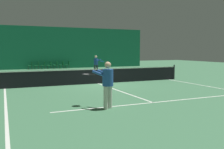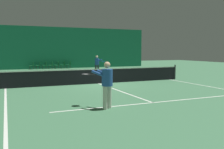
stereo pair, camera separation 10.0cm
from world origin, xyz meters
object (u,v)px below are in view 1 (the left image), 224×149
(tennis_net, at_px, (98,76))
(player_near, at_px, (107,81))
(courtside_chair_3, at_px, (50,65))
(courtside_chair_2, at_px, (44,65))
(courtside_chair_4, at_px, (56,65))
(courtside_chair_5, at_px, (62,64))
(player_far, at_px, (96,63))
(courtside_chair_0, at_px, (31,65))
(courtside_chair_6, at_px, (68,64))
(courtside_chair_1, at_px, (37,65))

(tennis_net, distance_m, player_near, 6.96)
(courtside_chair_3, bearing_deg, courtside_chair_2, -90.00)
(courtside_chair_4, bearing_deg, courtside_chair_3, -90.00)
(courtside_chair_2, bearing_deg, tennis_net, 5.36)
(tennis_net, xyz_separation_m, courtside_chair_2, (-1.33, 14.15, -0.03))
(courtside_chair_2, relative_size, courtside_chair_3, 1.00)
(courtside_chair_2, distance_m, courtside_chair_4, 1.39)
(courtside_chair_5, bearing_deg, player_near, -7.90)
(player_far, xyz_separation_m, courtside_chair_0, (-4.88, 7.87, -0.48))
(tennis_net, distance_m, courtside_chair_3, 14.16)
(tennis_net, bearing_deg, courtside_chair_6, 84.10)
(courtside_chair_1, xyz_separation_m, courtside_chair_4, (2.09, 0.00, 0.00))
(courtside_chair_4, distance_m, courtside_chair_6, 1.39)
(tennis_net, relative_size, player_near, 7.01)
(player_near, xyz_separation_m, courtside_chair_1, (0.09, 20.76, -0.51))
(courtside_chair_4, bearing_deg, courtside_chair_6, 90.00)
(courtside_chair_3, distance_m, courtside_chair_5, 1.39)
(courtside_chair_3, bearing_deg, courtside_chair_5, 90.00)
(courtside_chair_2, bearing_deg, player_near, -2.18)
(player_far, distance_m, courtside_chair_2, 8.63)
(courtside_chair_5, relative_size, courtside_chair_6, 1.00)
(tennis_net, distance_m, courtside_chair_2, 14.21)
(courtside_chair_1, bearing_deg, player_far, 27.99)
(courtside_chair_0, distance_m, courtside_chair_1, 0.70)
(courtside_chair_6, bearing_deg, courtside_chair_3, -90.00)
(courtside_chair_1, height_order, courtside_chair_4, same)
(courtside_chair_1, bearing_deg, courtside_chair_0, -90.00)
(courtside_chair_0, bearing_deg, courtside_chair_2, 90.00)
(player_far, height_order, courtside_chair_6, player_far)
(courtside_chair_0, bearing_deg, courtside_chair_5, 90.00)
(courtside_chair_3, bearing_deg, courtside_chair_6, 90.00)
(courtside_chair_1, xyz_separation_m, courtside_chair_2, (0.70, 0.00, 0.00))
(player_near, xyz_separation_m, courtside_chair_3, (1.49, 20.76, -0.51))
(courtside_chair_3, bearing_deg, courtside_chair_0, -90.00)
(courtside_chair_1, distance_m, courtside_chair_5, 2.79)
(player_far, height_order, courtside_chair_3, player_far)
(tennis_net, height_order, courtside_chair_6, tennis_net)
(tennis_net, bearing_deg, courtside_chair_2, 95.36)
(courtside_chair_4, xyz_separation_m, courtside_chair_5, (0.70, 0.00, 0.00))
(courtside_chair_3, relative_size, courtside_chair_4, 1.00)
(courtside_chair_0, height_order, courtside_chair_1, same)
(courtside_chair_3, xyz_separation_m, courtside_chair_6, (2.09, 0.00, 0.00))
(player_far, height_order, courtside_chair_2, player_far)
(courtside_chair_2, distance_m, courtside_chair_3, 0.70)
(courtside_chair_2, bearing_deg, courtside_chair_6, 90.00)
(tennis_net, height_order, courtside_chair_0, tennis_net)
(courtside_chair_2, bearing_deg, courtside_chair_5, 90.00)
(courtside_chair_1, xyz_separation_m, courtside_chair_3, (1.39, 0.00, 0.00))
(courtside_chair_4, relative_size, courtside_chair_5, 1.00)
(courtside_chair_3, bearing_deg, player_near, -4.10)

